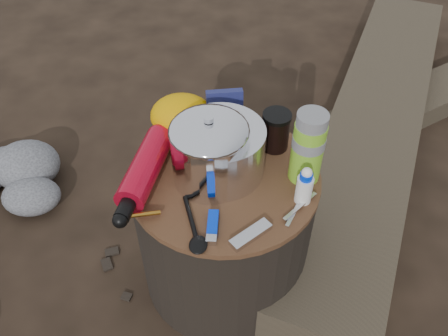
{
  "coord_description": "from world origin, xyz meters",
  "views": [
    {
      "loc": [
        0.04,
        -0.86,
        1.35
      ],
      "look_at": [
        0.0,
        0.0,
        0.48
      ],
      "focal_mm": 38.74,
      "sensor_mm": 36.0,
      "label": 1
    }
  ],
  "objects_px": {
    "thermos": "(308,147)",
    "log_main": "(374,126)",
    "fuel_bottle": "(145,168)",
    "stump": "(224,229)",
    "camping_pot": "(210,151)",
    "travel_mug": "(276,131)"
  },
  "relations": [
    {
      "from": "fuel_bottle",
      "to": "thermos",
      "type": "height_order",
      "value": "thermos"
    },
    {
      "from": "fuel_bottle",
      "to": "travel_mug",
      "type": "distance_m",
      "value": 0.36
    },
    {
      "from": "camping_pot",
      "to": "thermos",
      "type": "distance_m",
      "value": 0.24
    },
    {
      "from": "camping_pot",
      "to": "travel_mug",
      "type": "bearing_deg",
      "value": 37.05
    },
    {
      "from": "fuel_bottle",
      "to": "thermos",
      "type": "distance_m",
      "value": 0.41
    },
    {
      "from": "thermos",
      "to": "log_main",
      "type": "bearing_deg",
      "value": 60.26
    },
    {
      "from": "log_main",
      "to": "fuel_bottle",
      "type": "bearing_deg",
      "value": -119.3
    },
    {
      "from": "fuel_bottle",
      "to": "travel_mug",
      "type": "bearing_deg",
      "value": 32.74
    },
    {
      "from": "log_main",
      "to": "camping_pot",
      "type": "relative_size",
      "value": 10.58
    },
    {
      "from": "camping_pot",
      "to": "travel_mug",
      "type": "xyz_separation_m",
      "value": [
        0.17,
        0.13,
        -0.04
      ]
    },
    {
      "from": "log_main",
      "to": "travel_mug",
      "type": "distance_m",
      "value": 0.82
    },
    {
      "from": "stump",
      "to": "fuel_bottle",
      "type": "distance_m",
      "value": 0.33
    },
    {
      "from": "log_main",
      "to": "fuel_bottle",
      "type": "height_order",
      "value": "fuel_bottle"
    },
    {
      "from": "log_main",
      "to": "camping_pot",
      "type": "distance_m",
      "value": 1.02
    },
    {
      "from": "log_main",
      "to": "travel_mug",
      "type": "xyz_separation_m",
      "value": [
        -0.45,
        -0.55,
        0.43
      ]
    },
    {
      "from": "fuel_bottle",
      "to": "thermos",
      "type": "bearing_deg",
      "value": 14.18
    },
    {
      "from": "stump",
      "to": "fuel_bottle",
      "type": "height_order",
      "value": "fuel_bottle"
    },
    {
      "from": "camping_pot",
      "to": "stump",
      "type": "bearing_deg",
      "value": 16.82
    },
    {
      "from": "stump",
      "to": "camping_pot",
      "type": "bearing_deg",
      "value": -163.18
    },
    {
      "from": "stump",
      "to": "camping_pot",
      "type": "height_order",
      "value": "camping_pot"
    },
    {
      "from": "fuel_bottle",
      "to": "log_main",
      "type": "bearing_deg",
      "value": 51.58
    },
    {
      "from": "thermos",
      "to": "camping_pot",
      "type": "bearing_deg",
      "value": -175.83
    }
  ]
}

